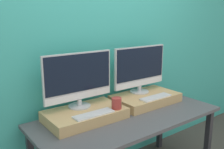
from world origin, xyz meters
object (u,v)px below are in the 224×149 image
at_px(monitor_left, 79,78).
at_px(monitor_right, 140,68).
at_px(keyboard_right, 156,97).
at_px(mug, 117,103).
at_px(keyboard_left, 94,114).

bearing_deg(monitor_left, monitor_right, 0.00).
bearing_deg(monitor_right, keyboard_right, -90.00).
relative_size(monitor_left, mug, 6.60).
distance_m(monitor_left, keyboard_left, 0.33).
relative_size(monitor_left, keyboard_left, 1.86).
relative_size(monitor_right, keyboard_right, 1.86).
height_order(monitor_left, mug, monitor_left).
xyz_separation_m(monitor_left, keyboard_left, (0.00, -0.22, -0.24)).
bearing_deg(keyboard_right, monitor_right, 90.00).
xyz_separation_m(mug, monitor_right, (0.47, 0.22, 0.20)).
bearing_deg(mug, keyboard_right, 0.00).
xyz_separation_m(monitor_right, keyboard_right, (0.00, -0.22, -0.24)).
relative_size(keyboard_left, keyboard_right, 1.00).
relative_size(monitor_left, monitor_right, 1.00).
bearing_deg(monitor_left, keyboard_right, -17.92).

